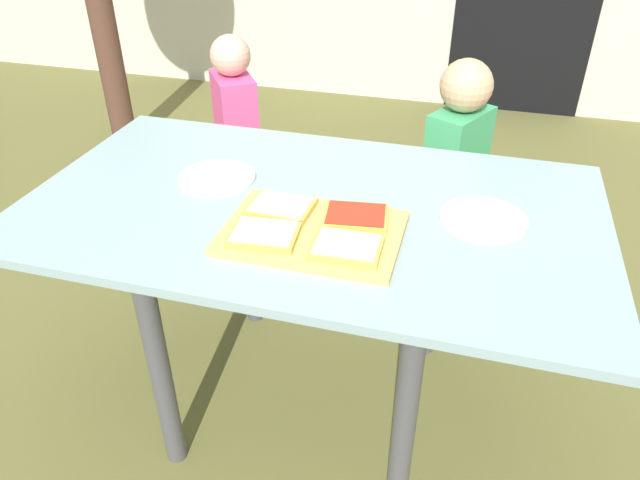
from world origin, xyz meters
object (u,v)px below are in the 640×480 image
object	(u,v)px
pizza_slice_near_right	(347,247)
plate_white_right	(483,219)
pizza_slice_near_left	(264,234)
plate_white_left	(217,178)
pizza_slice_far_left	(281,207)
pizza_slice_far_right	(356,217)
dining_table	(311,234)
cutting_board	(313,233)
child_left	(237,138)
child_right	(455,170)

from	to	relation	value
pizza_slice_near_right	plate_white_right	bearing A→B (deg)	40.77
pizza_slice_near_left	plate_white_left	size ratio (longest dim) A/B	0.77
pizza_slice_far_left	pizza_slice_far_right	bearing A→B (deg)	1.65
pizza_slice_near_left	dining_table	bearing A→B (deg)	77.08
cutting_board	child_left	world-z (taller)	child_left
child_right	child_left	bearing A→B (deg)	174.14
dining_table	pizza_slice_far_left	xyz separation A→B (m)	(-0.05, -0.09, 0.13)
pizza_slice_near_left	plate_white_right	size ratio (longest dim) A/B	0.77
pizza_slice_far_left	child_right	size ratio (longest dim) A/B	0.17
pizza_slice_far_left	child_right	xyz separation A→B (m)	(0.40, 0.78, -0.22)
plate_white_right	plate_white_left	xyz separation A→B (m)	(-0.75, 0.03, 0.00)
pizza_slice_far_right	child_right	size ratio (longest dim) A/B	0.18
pizza_slice_near_right	child_left	size ratio (longest dim) A/B	0.17
pizza_slice_near_right	pizza_slice_far_left	bearing A→B (deg)	147.08
pizza_slice_far_right	pizza_slice_near_right	distance (m)	0.14
pizza_slice_near_left	plate_white_right	distance (m)	0.56
cutting_board	pizza_slice_near_right	world-z (taller)	pizza_slice_near_right
dining_table	child_right	distance (m)	0.78
dining_table	pizza_slice_near_right	world-z (taller)	pizza_slice_near_right
dining_table	plate_white_right	bearing A→B (deg)	4.55
plate_white_left	child_right	bearing A→B (deg)	44.28
pizza_slice_near_left	pizza_slice_far_left	size ratio (longest dim) A/B	1.04
pizza_slice_far_left	child_right	world-z (taller)	child_right
pizza_slice_near_right	child_right	world-z (taller)	child_right
pizza_slice_far_left	pizza_slice_near_right	bearing A→B (deg)	-32.92
child_left	plate_white_left	bearing A→B (deg)	-70.84
pizza_slice_far_left	plate_white_left	world-z (taller)	pizza_slice_far_left
pizza_slice_far_right	plate_white_left	size ratio (longest dim) A/B	0.79
pizza_slice_far_left	dining_table	bearing A→B (deg)	58.81
dining_table	child_left	xyz separation A→B (m)	(-0.55, 0.78, -0.11)
pizza_slice_near_right	plate_white_left	xyz separation A→B (m)	(-0.45, 0.28, -0.03)
child_right	pizza_slice_far_right	bearing A→B (deg)	-104.70
pizza_slice_far_right	pizza_slice_near_right	size ratio (longest dim) A/B	1.07
pizza_slice_near_left	pizza_slice_near_right	world-z (taller)	same
cutting_board	child_right	xyz separation A→B (m)	(0.29, 0.84, -0.20)
dining_table	pizza_slice_far_left	distance (m)	0.16
dining_table	pizza_slice_near_left	size ratio (longest dim) A/B	9.02
pizza_slice_near_right	plate_white_left	distance (m)	0.53
pizza_slice_near_left	pizza_slice_far_left	xyz separation A→B (m)	(-0.00, 0.13, 0.00)
pizza_slice_near_left	plate_white_right	world-z (taller)	pizza_slice_near_left
pizza_slice_far_right	plate_white_right	size ratio (longest dim) A/B	0.79
pizza_slice_near_right	pizza_slice_far_right	bearing A→B (deg)	94.20
pizza_slice_near_left	child_left	world-z (taller)	child_left
pizza_slice_near_right	plate_white_right	xyz separation A→B (m)	(0.30, 0.26, -0.03)
pizza_slice_far_left	plate_white_left	size ratio (longest dim) A/B	0.74
dining_table	pizza_slice_near_left	world-z (taller)	pizza_slice_near_left
child_left	pizza_slice_far_left	bearing A→B (deg)	-60.29
plate_white_right	child_right	size ratio (longest dim) A/B	0.23
dining_table	child_right	size ratio (longest dim) A/B	1.59
dining_table	pizza_slice_near_left	distance (m)	0.26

